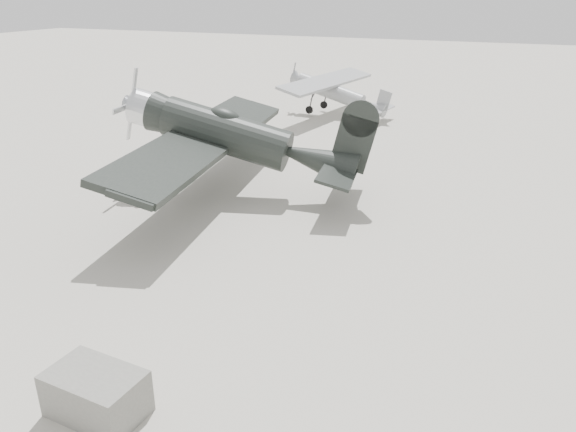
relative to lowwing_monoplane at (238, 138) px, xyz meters
name	(u,v)px	position (x,y,z in m)	size (l,w,h in m)	color
ground	(201,304)	(2.87, -7.80, -2.31)	(160.00, 160.00, 0.00)	#AEA69A
lowwing_monoplane	(238,138)	(0.00, 0.00, 0.00)	(9.77, 13.61, 4.37)	black
highwing_monoplane	(335,89)	(-1.13, 15.30, -0.59)	(6.94, 9.73, 2.75)	gray
equipment_block	(96,394)	(3.11, -12.05, -1.85)	(1.83, 1.15, 0.92)	slate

